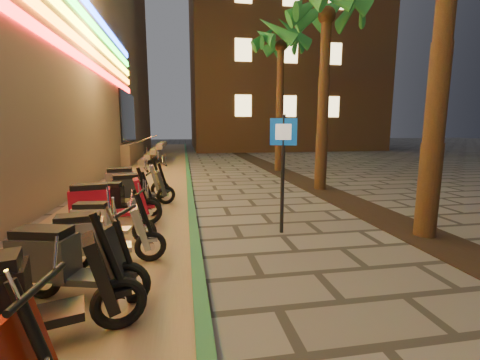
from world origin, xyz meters
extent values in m
plane|color=#474442|center=(0.00, 0.00, 0.00)|extent=(120.00, 120.00, 0.00)
cube|color=#8C7251|center=(-2.60, 10.00, 0.01)|extent=(3.40, 60.00, 0.01)
cube|color=#235F37|center=(-0.90, 10.00, 0.05)|extent=(0.18, 60.00, 0.10)
cube|color=black|center=(3.60, 5.00, 0.01)|extent=(1.20, 40.00, 0.02)
cube|color=black|center=(-4.45, 18.00, 2.80)|extent=(0.08, 5.00, 3.00)
cube|color=gray|center=(-6.50, 18.00, 0.60)|extent=(5.00, 6.00, 1.20)
cube|color=#FF1414|center=(-4.45, 6.00, 4.50)|extent=(0.06, 26.00, 0.28)
cube|color=orange|center=(-4.45, 6.00, 5.05)|extent=(0.06, 26.00, 0.28)
cube|color=gray|center=(-3.50, 18.00, 0.15)|extent=(0.35, 5.00, 0.30)
cube|color=gray|center=(-3.15, 18.00, 0.45)|extent=(0.35, 5.00, 0.30)
cube|color=gray|center=(-2.80, 18.00, 0.75)|extent=(0.35, 5.00, 0.30)
cube|color=gray|center=(-2.45, 18.00, 1.05)|extent=(0.35, 5.00, 0.30)
cylinder|color=silver|center=(-3.90, 16.00, 1.25)|extent=(2.09, 0.06, 0.81)
cylinder|color=silver|center=(-3.90, 20.00, 1.25)|extent=(2.09, 0.06, 0.81)
cube|color=brown|center=(9.00, 32.00, 12.50)|extent=(18.00, 16.00, 25.00)
cube|color=#FFDF8C|center=(4.00, 23.97, 4.00)|extent=(1.40, 0.06, 1.80)
cube|color=#FFDF8C|center=(8.00, 23.97, 4.00)|extent=(1.40, 0.06, 1.80)
cube|color=#FFDF8C|center=(12.00, 23.97, 4.00)|extent=(1.40, 0.06, 1.80)
cube|color=#FFDF8C|center=(4.00, 23.97, 8.50)|extent=(1.40, 0.06, 1.80)
cube|color=#FFDF8C|center=(8.00, 23.97, 8.50)|extent=(1.40, 0.06, 1.80)
cube|color=#FFDF8C|center=(12.00, 23.97, 8.50)|extent=(1.40, 0.06, 1.80)
cylinder|color=#472D19|center=(3.60, 2.00, 2.73)|extent=(0.40, 0.40, 5.45)
cylinder|color=#472D19|center=(3.60, 7.00, 2.85)|extent=(0.40, 0.40, 5.70)
sphere|color=#472D19|center=(3.60, 7.00, 5.70)|extent=(0.56, 0.56, 0.56)
cone|color=#1B581F|center=(4.49, 7.00, 6.15)|extent=(0.60, 1.93, 1.52)
cone|color=#1B581F|center=(4.28, 7.57, 6.15)|extent=(1.70, 1.86, 1.52)
cone|color=#1B581F|center=(3.75, 7.87, 6.15)|extent=(2.00, 0.93, 1.52)
cone|color=#1B581F|center=(3.16, 7.77, 6.15)|extent=(1.97, 1.48, 1.52)
cone|color=#1B581F|center=(2.77, 7.30, 6.15)|extent=(1.22, 2.02, 1.52)
cylinder|color=#472D19|center=(3.60, 12.00, 2.98)|extent=(0.40, 0.40, 5.95)
sphere|color=#472D19|center=(3.60, 12.00, 5.95)|extent=(0.56, 0.56, 0.56)
cone|color=#1B581F|center=(4.49, 12.00, 6.40)|extent=(0.60, 1.93, 1.52)
cone|color=#1B581F|center=(4.28, 12.57, 6.40)|extent=(1.70, 1.86, 1.52)
cone|color=#1B581F|center=(3.75, 12.87, 6.40)|extent=(2.00, 0.93, 1.52)
cone|color=#1B581F|center=(3.16, 12.77, 6.40)|extent=(1.97, 1.48, 1.52)
cone|color=#1B581F|center=(2.77, 12.30, 6.40)|extent=(1.22, 2.02, 1.52)
cone|color=#1B581F|center=(2.77, 11.70, 6.40)|extent=(1.22, 2.02, 1.52)
cone|color=#1B581F|center=(3.16, 11.23, 6.40)|extent=(1.97, 1.48, 1.52)
cone|color=#1B581F|center=(3.75, 11.13, 6.40)|extent=(2.00, 0.93, 1.52)
cone|color=#1B581F|center=(4.28, 11.43, 6.40)|extent=(1.70, 1.86, 1.52)
cylinder|color=black|center=(0.88, 2.70, 1.19)|extent=(0.08, 0.08, 2.38)
cube|color=#0C489F|center=(0.87, 2.69, 2.04)|extent=(0.50, 0.22, 0.52)
cube|color=white|center=(0.86, 2.66, 2.04)|extent=(0.29, 0.13, 0.30)
cylinder|color=black|center=(-1.99, -1.38, 0.83)|extent=(0.29, 0.10, 0.77)
cylinder|color=black|center=(-1.94, -1.38, 1.17)|extent=(0.11, 0.61, 0.05)
torus|color=black|center=(-1.77, -0.08, 0.29)|extent=(0.59, 0.28, 0.58)
cylinder|color=silver|center=(-1.77, -0.08, 0.29)|extent=(0.18, 0.15, 0.16)
cube|color=black|center=(-2.37, -0.27, 0.33)|extent=(0.70, 0.54, 0.09)
cube|color=black|center=(-1.91, -0.13, 0.67)|extent=(0.42, 0.51, 0.78)
cylinder|color=black|center=(-1.84, -0.11, 0.89)|extent=(0.31, 0.17, 0.83)
cylinder|color=black|center=(-1.79, -0.09, 1.25)|extent=(0.24, 0.63, 0.05)
cube|color=black|center=(-1.77, -0.08, 0.42)|extent=(0.28, 0.22, 0.07)
torus|color=black|center=(-2.85, 0.73, 0.27)|extent=(0.54, 0.24, 0.53)
cylinder|color=silver|center=(-2.85, 0.73, 0.27)|extent=(0.16, 0.14, 0.14)
torus|color=black|center=(-1.74, 0.43, 0.27)|extent=(0.54, 0.24, 0.53)
cylinder|color=silver|center=(-1.74, 0.43, 0.27)|extent=(0.16, 0.14, 0.14)
cube|color=#292B2E|center=(-2.30, 0.58, 0.31)|extent=(0.63, 0.48, 0.08)
cube|color=#292B2E|center=(-2.77, 0.71, 0.56)|extent=(0.79, 0.56, 0.51)
cube|color=black|center=(-2.77, 0.71, 0.86)|extent=(0.70, 0.48, 0.12)
cube|color=#292B2E|center=(-1.88, 0.47, 0.61)|extent=(0.37, 0.47, 0.72)
cylinder|color=black|center=(-1.81, 0.45, 0.82)|extent=(0.29, 0.14, 0.76)
cylinder|color=black|center=(-1.76, 0.44, 1.15)|extent=(0.20, 0.58, 0.05)
cube|color=#292B2E|center=(-1.74, 0.43, 0.39)|extent=(0.25, 0.20, 0.06)
torus|color=black|center=(-2.68, 1.48, 0.25)|extent=(0.51, 0.18, 0.50)
cylinder|color=silver|center=(-2.68, 1.48, 0.25)|extent=(0.15, 0.12, 0.14)
torus|color=black|center=(-1.62, 1.67, 0.25)|extent=(0.51, 0.18, 0.50)
cylinder|color=silver|center=(-1.62, 1.67, 0.25)|extent=(0.15, 0.12, 0.14)
cube|color=#A5A4AC|center=(-2.16, 1.57, 0.29)|extent=(0.58, 0.42, 0.08)
cube|color=#A5A4AC|center=(-2.61, 1.49, 0.53)|extent=(0.73, 0.48, 0.48)
cube|color=black|center=(-2.61, 1.49, 0.81)|extent=(0.64, 0.41, 0.12)
cube|color=#A5A4AC|center=(-1.75, 1.64, 0.58)|extent=(0.32, 0.43, 0.68)
cylinder|color=black|center=(-1.68, 1.66, 0.77)|extent=(0.27, 0.11, 0.71)
cylinder|color=black|center=(-1.64, 1.66, 1.08)|extent=(0.14, 0.56, 0.04)
cube|color=#A5A4AC|center=(-1.62, 1.67, 0.37)|extent=(0.23, 0.17, 0.06)
torus|color=black|center=(-2.80, 2.61, 0.23)|extent=(0.46, 0.13, 0.46)
cylinder|color=silver|center=(-2.80, 2.61, 0.23)|extent=(0.13, 0.10, 0.12)
torus|color=black|center=(-1.81, 2.53, 0.23)|extent=(0.46, 0.13, 0.46)
cylinder|color=silver|center=(-1.81, 2.53, 0.23)|extent=(0.13, 0.10, 0.12)
cube|color=silver|center=(-2.31, 2.57, 0.26)|extent=(0.51, 0.34, 0.07)
cube|color=silver|center=(-2.73, 2.60, 0.48)|extent=(0.64, 0.39, 0.44)
cube|color=black|center=(-2.73, 2.60, 0.74)|extent=(0.57, 0.33, 0.11)
cube|color=silver|center=(-1.94, 2.54, 0.53)|extent=(0.26, 0.37, 0.62)
cylinder|color=black|center=(-1.87, 2.53, 0.70)|extent=(0.25, 0.08, 0.65)
cylinder|color=black|center=(-1.83, 2.53, 0.99)|extent=(0.08, 0.51, 0.04)
cube|color=silver|center=(-1.81, 2.53, 0.33)|extent=(0.20, 0.14, 0.05)
torus|color=black|center=(-3.06, 3.46, 0.29)|extent=(0.59, 0.22, 0.58)
cylinder|color=silver|center=(-3.06, 3.46, 0.29)|extent=(0.17, 0.14, 0.15)
torus|color=black|center=(-1.85, 3.70, 0.29)|extent=(0.59, 0.22, 0.58)
cylinder|color=silver|center=(-1.85, 3.70, 0.29)|extent=(0.17, 0.14, 0.15)
cube|color=maroon|center=(-2.46, 3.58, 0.33)|extent=(0.67, 0.49, 0.09)
cube|color=maroon|center=(-2.97, 3.48, 0.61)|extent=(0.84, 0.56, 0.55)
cube|color=black|center=(-2.97, 3.48, 0.93)|extent=(0.74, 0.48, 0.13)
cube|color=maroon|center=(-2.00, 3.67, 0.66)|extent=(0.38, 0.49, 0.78)
cylinder|color=black|center=(-1.92, 3.69, 0.88)|extent=(0.31, 0.14, 0.82)
cylinder|color=black|center=(-1.87, 3.70, 1.24)|extent=(0.17, 0.64, 0.05)
cube|color=maroon|center=(-1.85, 3.70, 0.42)|extent=(0.27, 0.20, 0.07)
torus|color=black|center=(-2.92, 4.49, 0.24)|extent=(0.49, 0.13, 0.49)
cylinder|color=silver|center=(-2.92, 4.49, 0.24)|extent=(0.14, 0.10, 0.13)
torus|color=black|center=(-1.87, 4.41, 0.24)|extent=(0.49, 0.13, 0.49)
cylinder|color=silver|center=(-1.87, 4.41, 0.24)|extent=(0.14, 0.10, 0.13)
cube|color=black|center=(-2.41, 4.46, 0.28)|extent=(0.54, 0.36, 0.08)
cube|color=black|center=(-2.85, 4.49, 0.52)|extent=(0.68, 0.41, 0.47)
cube|color=black|center=(-2.85, 4.49, 0.79)|extent=(0.60, 0.34, 0.11)
cube|color=black|center=(-2.00, 4.42, 0.56)|extent=(0.28, 0.39, 0.66)
cylinder|color=black|center=(-1.94, 4.42, 0.75)|extent=(0.26, 0.08, 0.69)
cylinder|color=black|center=(-1.89, 4.42, 1.05)|extent=(0.08, 0.55, 0.04)
cube|color=black|center=(-1.87, 4.41, 0.36)|extent=(0.22, 0.15, 0.06)
torus|color=black|center=(-2.67, 5.36, 0.26)|extent=(0.53, 0.23, 0.52)
cylinder|color=silver|center=(-2.67, 5.36, 0.26)|extent=(0.16, 0.13, 0.14)
torus|color=black|center=(-1.58, 5.64, 0.26)|extent=(0.53, 0.23, 0.52)
cylinder|color=silver|center=(-1.58, 5.64, 0.26)|extent=(0.16, 0.13, 0.14)
cube|color=#242729|center=(-2.14, 5.50, 0.30)|extent=(0.62, 0.47, 0.08)
cube|color=#242729|center=(-2.59, 5.38, 0.55)|extent=(0.78, 0.55, 0.50)
cube|color=black|center=(-2.59, 5.38, 0.85)|extent=(0.69, 0.47, 0.12)
cube|color=#242729|center=(-1.72, 5.61, 0.60)|extent=(0.36, 0.46, 0.71)
cylinder|color=black|center=(-1.65, 5.63, 0.81)|extent=(0.28, 0.14, 0.75)
cylinder|color=black|center=(-1.60, 5.64, 1.13)|extent=(0.19, 0.58, 0.04)
cube|color=#242729|center=(-1.58, 5.64, 0.38)|extent=(0.25, 0.19, 0.06)
torus|color=black|center=(-3.00, 6.31, 0.28)|extent=(0.57, 0.17, 0.56)
cylinder|color=silver|center=(-3.00, 6.31, 0.28)|extent=(0.16, 0.12, 0.15)
torus|color=black|center=(-1.80, 6.44, 0.28)|extent=(0.57, 0.17, 0.56)
cylinder|color=silver|center=(-1.80, 6.44, 0.28)|extent=(0.16, 0.12, 0.15)
cube|color=#A2A1A9|center=(-2.41, 6.38, 0.32)|extent=(0.63, 0.43, 0.09)
cube|color=#A2A1A9|center=(-2.91, 6.32, 0.59)|extent=(0.79, 0.49, 0.54)
cube|color=black|center=(-2.91, 6.32, 0.91)|extent=(0.70, 0.41, 0.13)
cube|color=#A2A1A9|center=(-1.95, 6.42, 0.65)|extent=(0.33, 0.46, 0.76)
cylinder|color=black|center=(-1.87, 6.43, 0.86)|extent=(0.30, 0.11, 0.80)
cylinder|color=black|center=(-1.82, 6.44, 1.21)|extent=(0.11, 0.63, 0.05)
cube|color=#A2A1A9|center=(-1.80, 6.44, 0.41)|extent=(0.25, 0.18, 0.06)
camera|label=1|loc=(-1.05, -3.38, 2.11)|focal=24.00mm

